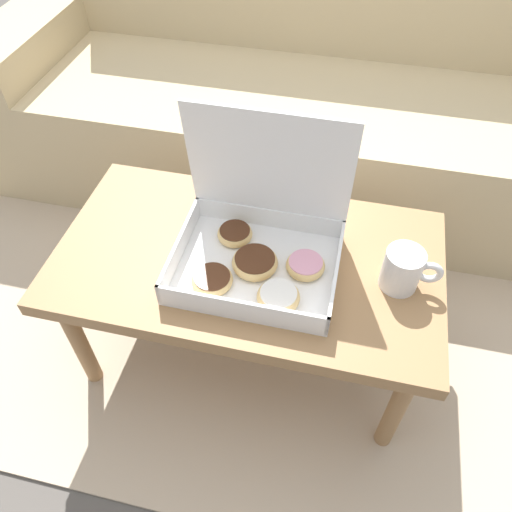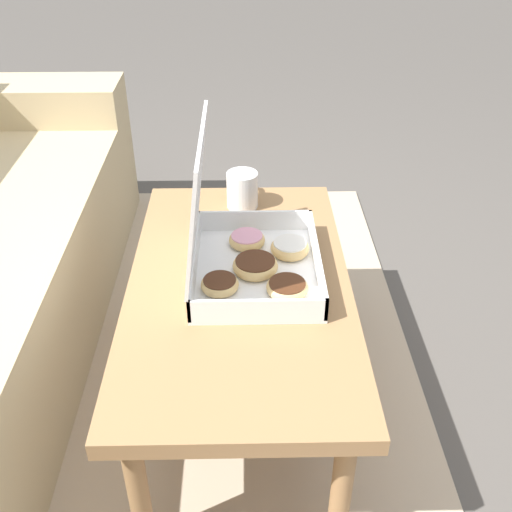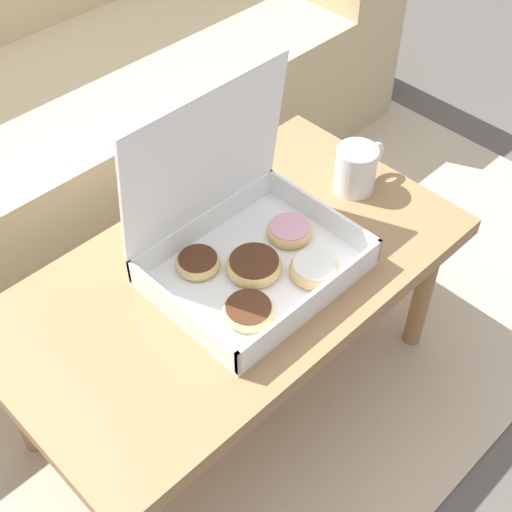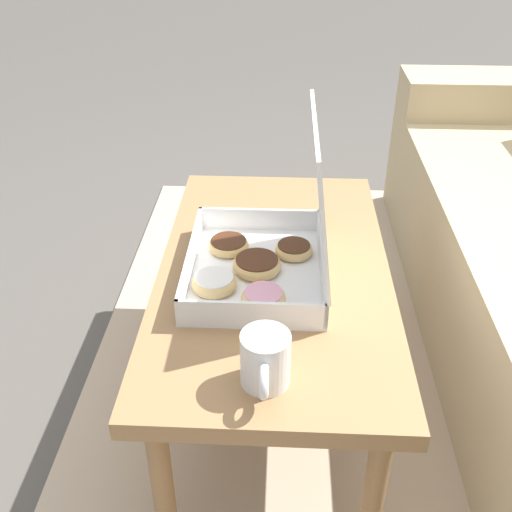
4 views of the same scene
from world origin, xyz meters
TOP-DOWN VIEW (x-y plane):
  - ground_plane at (0.00, 0.00)m, footprint 12.00×12.00m
  - area_rug at (0.00, 0.30)m, footprint 2.46×1.83m
  - coffee_table at (0.00, -0.10)m, footprint 0.96×0.53m
  - pastry_box at (0.03, -0.12)m, footprint 0.39×0.31m
  - coffee_mug at (0.37, -0.11)m, footprint 0.14×0.09m

SIDE VIEW (x-z plane):
  - ground_plane at x=0.00m, z-range 0.00..0.00m
  - area_rug at x=0.00m, z-range 0.00..0.01m
  - coffee_table at x=0.00m, z-range 0.17..0.59m
  - coffee_mug at x=0.37m, z-range 0.42..0.53m
  - pastry_box at x=0.03m, z-range 0.30..0.67m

